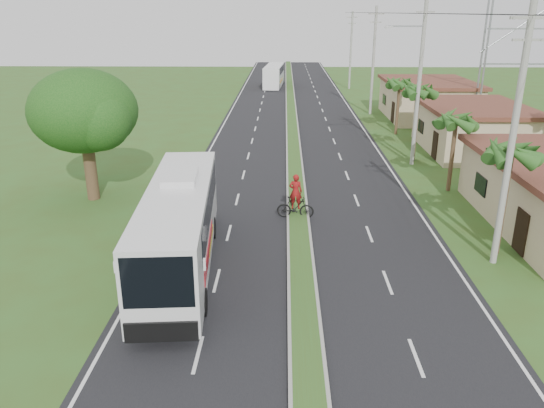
{
  "coord_description": "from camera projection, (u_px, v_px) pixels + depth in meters",
  "views": [
    {
      "loc": [
        -0.78,
        -19.32,
        10.42
      ],
      "look_at": [
        -1.32,
        4.35,
        1.8
      ],
      "focal_mm": 35.0,
      "sensor_mm": 36.0,
      "label": 1
    }
  ],
  "objects": [
    {
      "name": "ground",
      "position": [
        302.0,
        282.0,
        21.7
      ],
      "size": [
        180.0,
        180.0,
        0.0
      ],
      "primitive_type": "plane",
      "color": "#384F1D",
      "rests_on": "ground"
    },
    {
      "name": "billboard_lattice",
      "position": [
        541.0,
        55.0,
        47.07
      ],
      "size": [
        10.18,
        1.18,
        12.07
      ],
      "color": "gray",
      "rests_on": "ground"
    },
    {
      "name": "shop_mid",
      "position": [
        473.0,
        128.0,
        41.43
      ],
      "size": [
        7.6,
        10.6,
        3.67
      ],
      "color": "tan",
      "rests_on": "ground"
    },
    {
      "name": "motorcyclist",
      "position": [
        295.0,
        203.0,
        28.1
      ],
      "size": [
        2.02,
        0.75,
        2.45
      ],
      "rotation": [
        0.0,
        0.0,
        -0.1
      ],
      "color": "black",
      "rests_on": "ground"
    },
    {
      "name": "coach_bus_main",
      "position": [
        180.0,
        222.0,
        22.17
      ],
      "size": [
        3.44,
        12.19,
        3.89
      ],
      "rotation": [
        0.0,
        0.0,
        0.08
      ],
      "color": "silver",
      "rests_on": "ground"
    },
    {
      "name": "lane_edge_right",
      "position": [
        382.0,
        157.0,
        40.34
      ],
      "size": [
        0.12,
        160.0,
        0.01
      ],
      "primitive_type": "cube",
      "color": "silver",
      "rests_on": "ground"
    },
    {
      "name": "palm_verge_c",
      "position": [
        419.0,
        91.0,
        37.61
      ],
      "size": [
        2.4,
        2.4,
        5.85
      ],
      "color": "#473321",
      "rests_on": "ground"
    },
    {
      "name": "utility_pole_d",
      "position": [
        351.0,
        49.0,
        74.15
      ],
      "size": [
        1.6,
        0.28,
        10.5
      ],
      "color": "gray",
      "rests_on": "ground"
    },
    {
      "name": "utility_pole_c",
      "position": [
        373.0,
        60.0,
        55.27
      ],
      "size": [
        1.6,
        0.28,
        11.0
      ],
      "color": "gray",
      "rests_on": "ground"
    },
    {
      "name": "shop_far",
      "position": [
        428.0,
        99.0,
        54.56
      ],
      "size": [
        8.6,
        11.6,
        3.82
      ],
      "color": "tan",
      "rests_on": "ground"
    },
    {
      "name": "palm_verge_a",
      "position": [
        512.0,
        152.0,
        22.7
      ],
      "size": [
        2.4,
        2.4,
        5.45
      ],
      "color": "#473321",
      "rests_on": "ground"
    },
    {
      "name": "road_asphalt",
      "position": [
        294.0,
        156.0,
        40.48
      ],
      "size": [
        14.0,
        160.0,
        0.02
      ],
      "primitive_type": "cube",
      "color": "black",
      "rests_on": "ground"
    },
    {
      "name": "coach_bus_far",
      "position": [
        274.0,
        74.0,
        77.67
      ],
      "size": [
        2.96,
        10.6,
        3.05
      ],
      "rotation": [
        0.0,
        0.0,
        -0.07
      ],
      "color": "white",
      "rests_on": "ground"
    },
    {
      "name": "palm_verge_b",
      "position": [
        456.0,
        121.0,
        31.28
      ],
      "size": [
        2.4,
        2.4,
        5.05
      ],
      "color": "#473321",
      "rests_on": "ground"
    },
    {
      "name": "lane_edge_left",
      "position": [
        207.0,
        156.0,
        40.63
      ],
      "size": [
        0.12,
        160.0,
        0.01
      ],
      "primitive_type": "cube",
      "color": "silver",
      "rests_on": "ground"
    },
    {
      "name": "shade_tree",
      "position": [
        82.0,
        114.0,
        29.65
      ],
      "size": [
        6.3,
        6.0,
        7.54
      ],
      "color": "#473321",
      "rests_on": "ground"
    },
    {
      "name": "utility_pole_a",
      "position": [
        513.0,
        136.0,
        21.45
      ],
      "size": [
        1.6,
        0.28,
        11.0
      ],
      "color": "gray",
      "rests_on": "ground"
    },
    {
      "name": "palm_verge_d",
      "position": [
        400.0,
        83.0,
        46.25
      ],
      "size": [
        2.4,
        2.4,
        5.25
      ],
      "color": "#473321",
      "rests_on": "ground"
    },
    {
      "name": "utility_pole_b",
      "position": [
        419.0,
        76.0,
        36.29
      ],
      "size": [
        3.2,
        0.28,
        12.0
      ],
      "color": "gray",
      "rests_on": "ground"
    },
    {
      "name": "median_strip",
      "position": [
        294.0,
        155.0,
        40.45
      ],
      "size": [
        1.2,
        160.0,
        0.18
      ],
      "color": "gray",
      "rests_on": "ground"
    }
  ]
}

